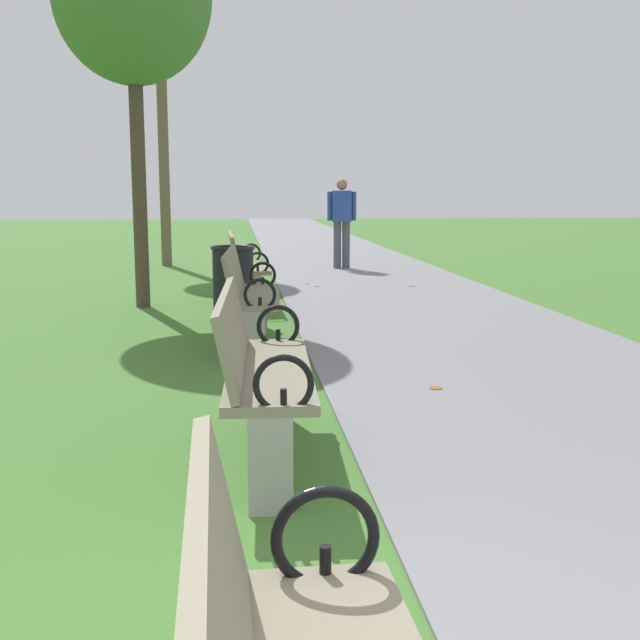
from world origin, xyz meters
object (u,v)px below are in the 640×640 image
park_bench_2 (259,370)px  park_bench_4 (245,266)px  pedestrian_walking (342,218)px  park_bench_3 (249,295)px  tree_2 (160,22)px  trash_bin (233,284)px

park_bench_2 → park_bench_4: size_ratio=1.00×
park_bench_4 → pedestrian_walking: pedestrian_walking is taller
park_bench_3 → tree_2: 9.38m
park_bench_3 → park_bench_4: (-0.00, 2.83, 0.00)m
park_bench_4 → tree_2: size_ratio=0.30×
park_bench_2 → park_bench_4: same height
park_bench_3 → pedestrian_walking: bearing=76.0°
park_bench_4 → trash_bin: park_bench_4 is taller
park_bench_2 → park_bench_3: size_ratio=1.00×
park_bench_4 → trash_bin: (-0.15, -1.42, -0.06)m
park_bench_3 → trash_bin: bearing=96.0°
tree_2 → trash_bin: size_ratio=6.50×
pedestrian_walking → trash_bin: size_ratio=1.93×
park_bench_4 → pedestrian_walking: (1.82, 4.45, 0.44)m
tree_2 → pedestrian_walking: bearing=-18.1°
park_bench_2 → park_bench_4: bearing=90.0°
tree_2 → trash_bin: (1.29, -6.94, -4.08)m
park_bench_2 → trash_bin: (-0.15, 4.48, -0.06)m
park_bench_3 → tree_2: tree_2 is taller
park_bench_3 → trash_bin: 1.42m
park_bench_2 → tree_2: 12.19m
park_bench_2 → trash_bin: park_bench_2 is taller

